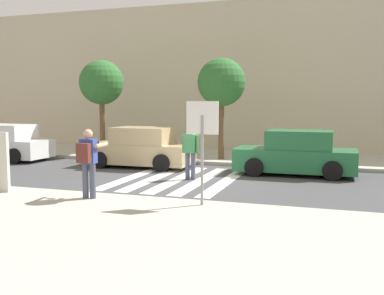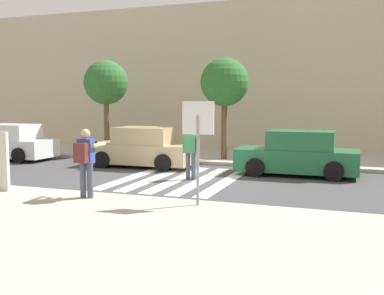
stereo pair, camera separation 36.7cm
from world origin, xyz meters
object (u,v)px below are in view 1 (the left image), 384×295
stop_sign (202,130)px  parked_car_green (296,154)px  photographer_with_backpack (88,157)px  street_tree_center (221,83)px  parked_car_white (4,143)px  parked_car_tan (141,148)px  street_tree_west (101,83)px  pedestrian_crossing (190,150)px

stop_sign → parked_car_green: (1.58, 5.97, -1.17)m
photographer_with_backpack → street_tree_center: street_tree_center is taller
stop_sign → parked_car_white: size_ratio=0.59×
parked_car_tan → photographer_with_backpack: bearing=-76.7°
stop_sign → parked_car_tan: bearing=126.0°
stop_sign → photographer_with_backpack: 2.98m
parked_car_white → parked_car_green: size_ratio=1.00×
photographer_with_backpack → parked_car_green: photographer_with_backpack is taller
photographer_with_backpack → street_tree_center: 8.84m
parked_car_green → street_tree_west: bearing=163.1°
parked_car_white → parked_car_tan: size_ratio=1.00×
parked_car_white → parked_car_tan: (6.48, 0.00, 0.00)m
parked_car_white → parked_car_tan: same height
street_tree_west → parked_car_white: bearing=-139.2°
photographer_with_backpack → street_tree_center: (1.16, 8.50, 2.13)m
photographer_with_backpack → parked_car_white: size_ratio=0.42×
photographer_with_backpack → parked_car_tan: photographer_with_backpack is taller
stop_sign → parked_car_green: bearing=75.2°
parked_car_green → street_tree_center: (-3.30, 2.30, 2.58)m
stop_sign → street_tree_west: bearing=130.9°
parked_car_green → street_tree_west: 9.96m
stop_sign → parked_car_white: bearing=151.1°
street_tree_center → parked_car_white: bearing=-165.9°
parked_car_white → street_tree_west: (3.23, 2.79, 2.67)m
parked_car_tan → street_tree_center: (2.63, 2.30, 2.58)m
stop_sign → pedestrian_crossing: (-1.61, 3.91, -0.92)m
pedestrian_crossing → street_tree_west: (-5.99, 4.85, 2.42)m
parked_car_green → parked_car_white: bearing=-180.0°
street_tree_center → parked_car_green: bearing=-34.8°
parked_car_tan → street_tree_west: bearing=139.3°
photographer_with_backpack → street_tree_west: street_tree_west is taller
pedestrian_crossing → parked_car_tan: pedestrian_crossing is taller
parked_car_tan → parked_car_green: same height
parked_car_tan → pedestrian_crossing: bearing=-37.0°
pedestrian_crossing → parked_car_tan: (-2.74, 2.06, -0.25)m
stop_sign → street_tree_west: 11.70m
stop_sign → parked_car_green: stop_sign is taller
parked_car_white → street_tree_west: 5.03m
photographer_with_backpack → parked_car_white: 10.09m
photographer_with_backpack → street_tree_center: size_ratio=0.41×
parked_car_green → street_tree_center: bearing=145.2°
stop_sign → pedestrian_crossing: stop_sign is taller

